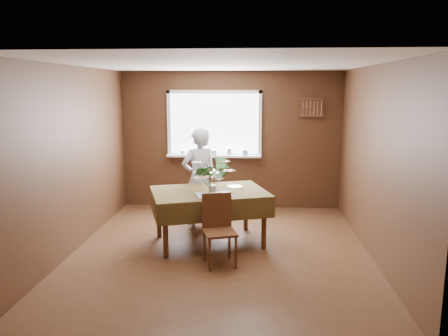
# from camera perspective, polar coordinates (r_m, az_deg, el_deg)

# --- Properties ---
(floor) EXTENTS (4.50, 4.50, 0.00)m
(floor) POSITION_cam_1_polar(r_m,az_deg,el_deg) (6.11, -0.38, -10.67)
(floor) COLOR #482A18
(floor) RESTS_ON ground
(ceiling) EXTENTS (4.50, 4.50, 0.00)m
(ceiling) POSITION_cam_1_polar(r_m,az_deg,el_deg) (5.71, -0.41, 13.43)
(ceiling) COLOR white
(ceiling) RESTS_ON wall_back
(wall_back) EXTENTS (4.00, 0.00, 4.00)m
(wall_back) POSITION_cam_1_polar(r_m,az_deg,el_deg) (8.01, 0.89, 3.62)
(wall_back) COLOR brown
(wall_back) RESTS_ON floor
(wall_front) EXTENTS (4.00, 0.00, 4.00)m
(wall_front) POSITION_cam_1_polar(r_m,az_deg,el_deg) (3.59, -3.26, -4.96)
(wall_front) COLOR brown
(wall_front) RESTS_ON floor
(wall_left) EXTENTS (0.00, 4.50, 4.50)m
(wall_left) POSITION_cam_1_polar(r_m,az_deg,el_deg) (6.27, -18.95, 1.13)
(wall_left) COLOR brown
(wall_left) RESTS_ON floor
(wall_right) EXTENTS (0.00, 4.50, 4.50)m
(wall_right) POSITION_cam_1_polar(r_m,az_deg,el_deg) (5.97, 19.12, 0.68)
(wall_right) COLOR brown
(wall_right) RESTS_ON floor
(window_assembly) EXTENTS (1.72, 0.20, 1.22)m
(window_assembly) POSITION_cam_1_polar(r_m,az_deg,el_deg) (7.96, -1.25, 4.33)
(window_assembly) COLOR white
(window_assembly) RESTS_ON wall_back
(spoon_rack) EXTENTS (0.44, 0.05, 0.33)m
(spoon_rack) POSITION_cam_1_polar(r_m,az_deg,el_deg) (7.97, 11.44, 7.71)
(spoon_rack) COLOR #55321B
(spoon_rack) RESTS_ON wall_back
(dining_table) EXTENTS (1.84, 1.52, 0.78)m
(dining_table) POSITION_cam_1_polar(r_m,az_deg,el_deg) (6.19, -1.94, -3.84)
(dining_table) COLOR #55321B
(dining_table) RESTS_ON floor
(chair_far) EXTENTS (0.41, 0.41, 0.95)m
(chair_far) POSITION_cam_1_polar(r_m,az_deg,el_deg) (7.05, -3.10, -3.40)
(chair_far) COLOR #55321B
(chair_far) RESTS_ON floor
(chair_near) EXTENTS (0.48, 0.48, 0.89)m
(chair_near) POSITION_cam_1_polar(r_m,az_deg,el_deg) (5.55, -0.72, -7.52)
(chair_near) COLOR #55321B
(chair_near) RESTS_ON floor
(seated_woman) EXTENTS (0.70, 0.64, 1.60)m
(seated_woman) POSITION_cam_1_polar(r_m,az_deg,el_deg) (6.86, -3.24, -1.38)
(seated_woman) COLOR white
(seated_woman) RESTS_ON floor
(flower_bouquet) EXTENTS (0.53, 0.53, 0.46)m
(flower_bouquet) POSITION_cam_1_polar(r_m,az_deg,el_deg) (5.90, -1.56, -0.68)
(flower_bouquet) COLOR white
(flower_bouquet) RESTS_ON dining_table
(side_plate) EXTENTS (0.31, 0.31, 0.01)m
(side_plate) POSITION_cam_1_polar(r_m,az_deg,el_deg) (6.39, 1.40, -2.46)
(side_plate) COLOR white
(side_plate) RESTS_ON dining_table
(table_knife) EXTENTS (0.10, 0.18, 0.00)m
(table_knife) POSITION_cam_1_polar(r_m,az_deg,el_deg) (5.97, 0.66, -3.37)
(table_knife) COLOR silver
(table_knife) RESTS_ON dining_table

